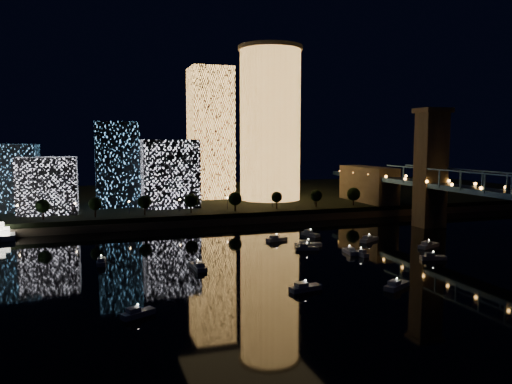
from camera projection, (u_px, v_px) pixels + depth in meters
ground at (351, 267)px, 145.15m from camera, size 520.00×520.00×0.00m
far_bank at (218, 198)px, 296.07m from camera, size 420.00×160.00×5.00m
seawall at (260, 219)px, 222.47m from camera, size 420.00×6.00×3.00m
tower_cylindrical at (270, 124)px, 264.62m from camera, size 34.00×34.00×80.49m
tower_rectangular at (211, 133)px, 273.38m from camera, size 22.25×22.25×70.79m
midrise_blocks at (97, 173)px, 233.32m from camera, size 93.00×41.77×40.36m
motorboats at (313, 255)px, 156.37m from camera, size 113.63×76.67×2.78m
esplanade_trees at (200, 200)px, 219.14m from camera, size 166.18×6.48×8.74m
street_lamps at (180, 202)px, 222.48m from camera, size 132.70×0.70×5.65m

